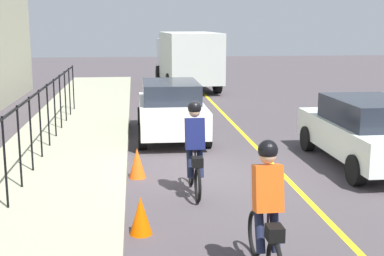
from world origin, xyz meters
TOP-DOWN VIEW (x-y plane):
  - ground_plane at (0.00, 0.00)m, footprint 80.00×80.00m
  - lane_line_centre at (0.00, -1.60)m, footprint 36.00×0.12m
  - sidewalk at (0.00, 3.40)m, footprint 40.00×3.20m
  - iron_fence at (1.00, 3.80)m, footprint 15.28×0.04m
  - cyclist_lead at (-1.10, 0.47)m, footprint 1.71×0.36m
  - cyclist_follow at (-4.54, -0.07)m, footprint 1.71×0.36m
  - patrol_sedan at (0.57, -3.70)m, footprint 4.42×1.95m
  - parked_sedan_rear at (4.28, 0.56)m, footprint 4.41×1.93m
  - box_truck_background at (15.35, -1.02)m, footprint 6.85×2.88m
  - traffic_cone_near at (0.12, 1.57)m, footprint 0.36×0.36m
  - traffic_cone_far at (-2.98, 1.54)m, footprint 0.36×0.36m

SIDE VIEW (x-z plane):
  - ground_plane at x=0.00m, z-range 0.00..0.00m
  - lane_line_centre at x=0.00m, z-range 0.00..0.01m
  - sidewalk at x=0.00m, z-range 0.00..0.15m
  - traffic_cone_far at x=-2.98m, z-range 0.00..0.61m
  - traffic_cone_near at x=0.12m, z-range 0.00..0.66m
  - patrol_sedan at x=0.57m, z-range 0.03..1.61m
  - parked_sedan_rear at x=4.28m, z-range 0.03..1.61m
  - cyclist_lead at x=-1.10m, z-range 0.00..1.82m
  - cyclist_follow at x=-4.54m, z-range 0.00..1.82m
  - iron_fence at x=1.00m, z-range 0.45..2.05m
  - box_truck_background at x=15.35m, z-range 0.16..2.94m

